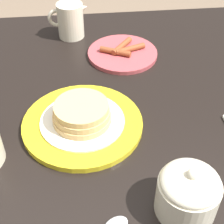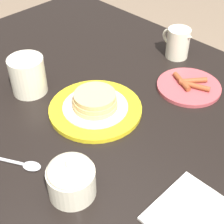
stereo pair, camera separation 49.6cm
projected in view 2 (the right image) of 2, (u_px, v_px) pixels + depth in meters
dining_table at (107, 154)px, 0.90m from camera, size 1.36×0.98×0.75m
pancake_plate at (95, 106)px, 0.85m from camera, size 0.23×0.23×0.05m
side_plate_bacon at (189, 86)px, 0.93m from camera, size 0.17×0.17×0.02m
coffee_mug at (27, 74)px, 0.89m from camera, size 0.13×0.09×0.10m
creamer_pitcher at (178, 42)px, 1.02m from camera, size 0.11×0.07×0.10m
sugar_bowl at (71, 178)px, 0.64m from camera, size 0.09×0.09×0.09m
napkin at (194, 217)px, 0.63m from camera, size 0.14×0.15×0.01m
spoon at (20, 164)px, 0.72m from camera, size 0.13×0.08×0.01m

